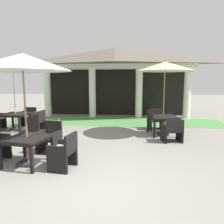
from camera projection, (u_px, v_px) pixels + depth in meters
name	position (u px, v px, depth m)	size (l,w,h in m)	color
ground_plane	(89.00, 184.00, 4.25)	(60.00, 60.00, 0.00)	gray
background_pavilion	(116.00, 64.00, 12.03)	(9.31, 2.45, 3.95)	white
lawn_strip	(113.00, 122.00, 10.82)	(11.11, 2.33, 0.01)	#519347
patio_table_near_foreground	(163.00, 118.00, 8.13)	(1.17, 1.17, 0.74)	black
patio_umbrella_near_foreground	(165.00, 67.00, 7.85)	(2.21, 2.21, 2.86)	#2D2D2D
patio_chair_near_foreground_south	(172.00, 131.00, 7.20)	(0.72, 0.65, 0.81)	black
patio_chair_near_foreground_north	(156.00, 120.00, 9.15)	(0.70, 0.65, 0.86)	black
patio_table_mid_left	(27.00, 141.00, 5.20)	(1.10, 1.10, 0.70)	black
patio_umbrella_mid_left	(22.00, 63.00, 4.92)	(2.30, 2.30, 2.78)	#2D2D2D
patio_chair_mid_left_east	(64.00, 152.00, 4.96)	(0.61, 0.68, 0.87)	black
patio_chair_mid_left_north	(50.00, 138.00, 6.18)	(0.67, 0.66, 0.89)	black
patio_table_mid_right	(16.00, 116.00, 8.89)	(1.02, 1.02, 0.73)	black
patio_umbrella_mid_right	(12.00, 67.00, 8.61)	(2.59, 2.59, 2.94)	#2D2D2D
patio_chair_mid_right_north	(28.00, 117.00, 9.86)	(0.67, 0.62, 0.85)	black
patio_chair_mid_right_east	(37.00, 121.00, 8.79)	(0.59, 0.65, 0.87)	black
terracotta_urn	(59.00, 124.00, 9.35)	(0.29, 0.29, 0.46)	brown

